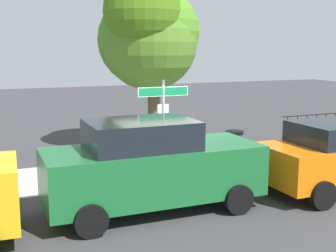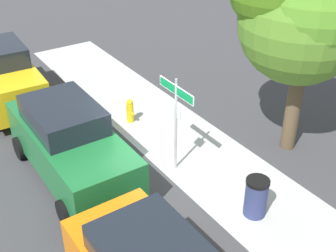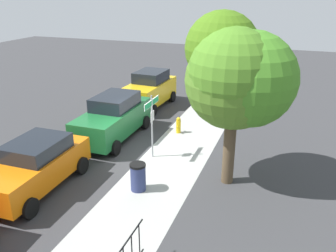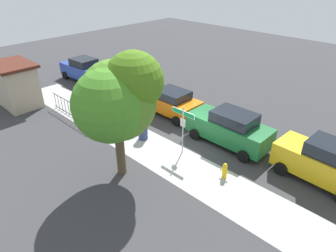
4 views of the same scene
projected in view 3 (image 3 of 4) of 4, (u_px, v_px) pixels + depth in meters
The scene contains 9 objects.
ground_plane at pixel (143, 155), 14.52m from camera, with size 60.00×60.00×0.00m, color #38383A.
sidewalk_strip at pixel (155, 184), 12.36m from camera, with size 24.00×2.60×0.00m, color #A8A9A4.
street_sign at pixel (152, 115), 13.74m from camera, with size 1.42×0.07×2.61m.
shade_tree at pixel (236, 74), 11.27m from camera, with size 3.36×3.79×5.83m.
car_yellow at pixel (150, 89), 20.13m from camera, with size 4.16×2.10×2.05m.
car_green at pixel (114, 117), 15.87m from camera, with size 4.60×2.00×1.98m.
car_orange at pixel (35, 165), 11.85m from camera, with size 4.23×2.05×1.70m.
fire_hydrant at pixel (178, 125), 16.63m from camera, with size 0.42×0.22×0.78m.
trash_bin at pixel (138, 177), 11.87m from camera, with size 0.55×0.55×0.98m.
Camera 3 is at (11.94, 5.38, 6.45)m, focal length 37.54 mm.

